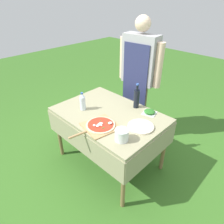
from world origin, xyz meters
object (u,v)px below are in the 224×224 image
pizza_on_peel (100,126)px  mixing_tub (122,135)px  water_bottle (83,102)px  plate_stack (141,127)px  prep_table (109,120)px  herb_container (150,112)px  person_cook (139,72)px  oil_bottle (137,98)px

pizza_on_peel → mixing_tub: size_ratio=4.13×
water_bottle → plate_stack: water_bottle is taller
prep_table → herb_container: size_ratio=6.94×
pizza_on_peel → mixing_tub: 0.31m
person_cook → plate_stack: person_cook is taller
mixing_tub → prep_table: bearing=149.1°
prep_table → mixing_tub: size_ratio=9.49×
oil_bottle → plate_stack: size_ratio=1.11×
pizza_on_peel → herb_container: bearing=80.6°
person_cook → herb_container: size_ratio=9.45×
water_bottle → plate_stack: bearing=14.6°
person_cook → plate_stack: (0.60, -0.72, -0.26)m
pizza_on_peel → water_bottle: (-0.41, 0.10, 0.09)m
water_bottle → prep_table: bearing=27.6°
prep_table → oil_bottle: size_ratio=4.11×
oil_bottle → prep_table: bearing=-111.5°
prep_table → water_bottle: bearing=-152.4°
plate_stack → water_bottle: bearing=-165.4°
plate_stack → prep_table: bearing=-175.2°
herb_container → oil_bottle: bearing=178.9°
prep_table → mixing_tub: mixing_tub is taller
mixing_tub → oil_bottle: bearing=116.5°
herb_container → person_cook: bearing=139.7°
water_bottle → mixing_tub: water_bottle is taller
water_bottle → pizza_on_peel: bearing=-14.1°
oil_bottle → person_cook: bearing=125.3°
water_bottle → herb_container: water_bottle is taller
mixing_tub → water_bottle: bearing=171.8°
person_cook → water_bottle: 0.93m
prep_table → person_cook: bearing=102.3°
person_cook → oil_bottle: bearing=119.5°
prep_table → pizza_on_peel: size_ratio=2.29×
prep_table → mixing_tub: (0.43, -0.26, 0.15)m
person_cook → plate_stack: bearing=124.0°
mixing_tub → plate_stack: size_ratio=0.48×
oil_bottle → pizza_on_peel: bearing=-91.3°
prep_table → person_cook: 0.85m
person_cook → mixing_tub: bearing=114.6°
person_cook → mixing_tub: size_ratio=12.92×
prep_table → plate_stack: size_ratio=4.58×
person_cook → pizza_on_peel: 1.08m
person_cook → herb_container: 0.70m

